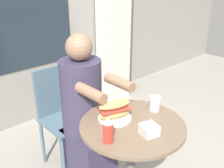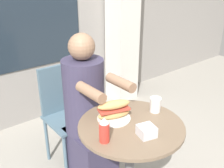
{
  "view_description": "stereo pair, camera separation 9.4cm",
  "coord_description": "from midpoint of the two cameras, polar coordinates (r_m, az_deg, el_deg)",
  "views": [
    {
      "loc": [
        -0.99,
        -0.9,
        1.59
      ],
      "look_at": [
        0.0,
        0.18,
        0.95
      ],
      "focal_mm": 42.0,
      "sensor_mm": 36.0,
      "label": 1
    },
    {
      "loc": [
        -0.92,
        -0.96,
        1.59
      ],
      "look_at": [
        0.0,
        0.18,
        0.95
      ],
      "focal_mm": 42.0,
      "sensor_mm": 36.0,
      "label": 2
    }
  ],
  "objects": [
    {
      "name": "diner_chair",
      "position": [
        2.27,
        -12.29,
        -5.11
      ],
      "size": [
        0.38,
        0.38,
        0.87
      ],
      "rotation": [
        0.0,
        0.0,
        3.14
      ],
      "color": "slate",
      "rests_on": "ground_plane"
    },
    {
      "name": "cafe_table",
      "position": [
        1.7,
        2.63,
        -14.62
      ],
      "size": [
        0.63,
        0.63,
        0.75
      ],
      "color": "brown",
      "rests_on": "ground_plane"
    },
    {
      "name": "sandwich_on_plate",
      "position": [
        1.6,
        -1.11,
        -5.89
      ],
      "size": [
        0.22,
        0.21,
        0.12
      ],
      "rotation": [
        0.0,
        0.0,
        -0.3
      ],
      "color": "white",
      "rests_on": "cafe_table"
    },
    {
      "name": "condiment_bottle",
      "position": [
        1.39,
        -2.84,
        -10.08
      ],
      "size": [
        0.06,
        0.06,
        0.14
      ],
      "color": "red",
      "rests_on": "cafe_table"
    },
    {
      "name": "seated_diner",
      "position": [
        2.01,
        -7.22,
        -8.32
      ],
      "size": [
        0.31,
        0.54,
        1.21
      ],
      "rotation": [
        0.0,
        0.0,
        3.14
      ],
      "color": "#38334C",
      "rests_on": "ground_plane"
    },
    {
      "name": "napkin_box",
      "position": [
        1.47,
        6.26,
        -9.92
      ],
      "size": [
        0.11,
        0.11,
        0.06
      ],
      "rotation": [
        0.0,
        0.0,
        -0.25
      ],
      "color": "silver",
      "rests_on": "cafe_table"
    },
    {
      "name": "drink_cup",
      "position": [
        1.71,
        7.72,
        -4.2
      ],
      "size": [
        0.07,
        0.07,
        0.1
      ],
      "color": "silver",
      "rests_on": "cafe_table"
    },
    {
      "name": "lattice_pillar",
      "position": [
        3.27,
        -0.59,
        16.68
      ],
      "size": [
        0.31,
        0.31,
        2.4
      ],
      "color": "beige",
      "rests_on": "ground_plane"
    }
  ]
}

